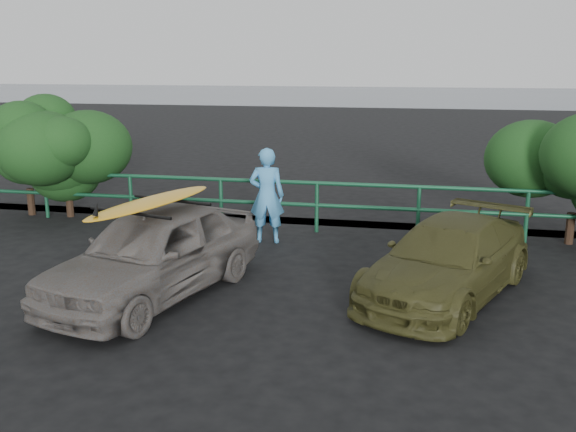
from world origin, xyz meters
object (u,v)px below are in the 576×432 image
man (267,196)px  surfboard (151,202)px  guardrail (268,204)px  olive_vehicle (448,260)px  sedan (154,253)px

man → surfboard: 3.31m
guardrail → man: 1.01m
olive_vehicle → man: (-3.25, 2.27, 0.35)m
man → sedan: bearing=65.5°
sedan → olive_vehicle: (4.18, 0.87, -0.11)m
sedan → man: bearing=89.2°
surfboard → man: bearing=89.2°
olive_vehicle → surfboard: 4.36m
sedan → surfboard: size_ratio=1.48×
guardrail → surfboard: surfboard is taller
man → surfboard: bearing=65.5°
man → surfboard: (-0.93, -3.14, 0.51)m
olive_vehicle → man: bearing=169.2°
sedan → surfboard: bearing=0.0°
olive_vehicle → man: man is taller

